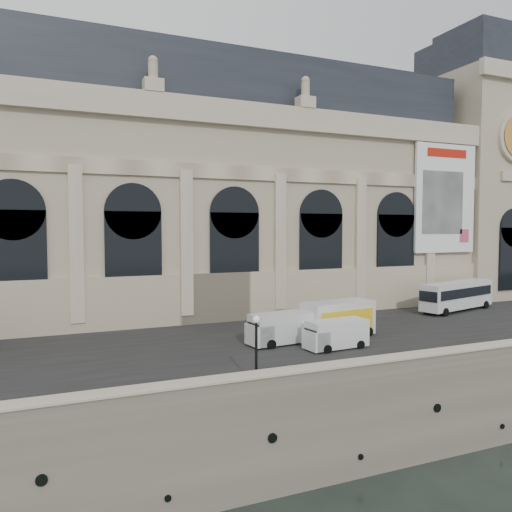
% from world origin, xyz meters
% --- Properties ---
extents(ground, '(260.00, 260.00, 0.00)m').
position_xyz_m(ground, '(0.00, 0.00, 0.00)').
color(ground, black).
rests_on(ground, ground).
extents(quay, '(160.00, 70.00, 6.00)m').
position_xyz_m(quay, '(0.00, 35.00, 3.00)').
color(quay, gray).
rests_on(quay, ground).
extents(street, '(160.00, 24.00, 0.06)m').
position_xyz_m(street, '(0.00, 14.00, 6.03)').
color(street, '#2D2D2D').
rests_on(street, quay).
extents(parapet, '(160.00, 1.40, 1.21)m').
position_xyz_m(parapet, '(0.00, 0.60, 6.62)').
color(parapet, gray).
rests_on(parapet, quay).
extents(museum, '(69.00, 18.70, 29.10)m').
position_xyz_m(museum, '(-5.98, 30.86, 19.72)').
color(museum, '#B5A88B').
rests_on(museum, quay).
extents(clock_pavilion, '(13.00, 14.72, 36.70)m').
position_xyz_m(clock_pavilion, '(34.00, 27.93, 23.42)').
color(clock_pavilion, '#B5A88B').
rests_on(clock_pavilion, quay).
extents(bus_right, '(11.56, 5.14, 3.34)m').
position_xyz_m(bus_right, '(21.34, 17.68, 7.87)').
color(bus_right, silver).
rests_on(bus_right, quay).
extents(van_b, '(5.24, 2.42, 2.27)m').
position_xyz_m(van_b, '(-1.02, 7.95, 7.16)').
color(van_b, silver).
rests_on(van_b, quay).
extents(van_c, '(5.96, 2.89, 2.56)m').
position_xyz_m(van_c, '(-4.25, 11.00, 7.31)').
color(van_c, silver).
rests_on(van_c, quay).
extents(box_truck, '(8.07, 3.70, 3.14)m').
position_xyz_m(box_truck, '(1.16, 11.36, 7.58)').
color(box_truck, silver).
rests_on(box_truck, quay).
extents(lamp_left, '(0.43, 0.43, 4.24)m').
position_xyz_m(lamp_left, '(-10.11, 2.03, 8.11)').
color(lamp_left, black).
rests_on(lamp_left, quay).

